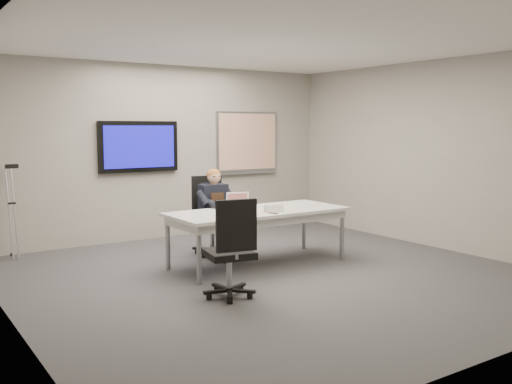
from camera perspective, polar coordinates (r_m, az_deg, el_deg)
floor at (r=7.05m, az=1.76°, el=-8.36°), size 6.00×6.00×0.02m
ceiling at (r=6.88m, az=1.84°, el=14.79°), size 6.00×6.00×0.02m
wall_back at (r=9.42m, az=-8.92°, el=3.97°), size 6.00×0.02×2.80m
wall_front at (r=4.73m, az=23.51°, el=0.97°), size 6.00×0.02×2.80m
wall_left at (r=5.63m, az=-23.86°, el=1.77°), size 0.02×6.00×2.80m
wall_right at (r=8.91m, az=17.71°, el=3.59°), size 0.02×6.00×2.80m
conference_table at (r=7.47m, az=0.22°, el=-2.44°), size 2.37×1.00×0.73m
tv_display at (r=9.17m, az=-11.63°, el=4.47°), size 1.30×0.09×0.80m
whiteboard at (r=10.14m, az=-0.87°, el=4.96°), size 1.25×0.08×1.10m
office_chair_far at (r=8.17m, az=-4.50°, el=-3.80°), size 0.61×0.61×1.11m
office_chair_near at (r=6.07m, az=-2.55°, el=-7.53°), size 0.61×0.61×1.08m
seated_person at (r=7.94m, az=-3.70°, el=-3.02°), size 0.39×0.67×1.23m
crutch at (r=8.53m, az=-23.23°, el=-1.67°), size 0.30×0.68×1.39m
laptop at (r=7.54m, az=-1.57°, el=-1.29°), size 0.36×0.37×0.22m
name_tent at (r=7.26m, az=1.78°, el=-1.67°), size 0.24×0.14×0.09m
pen at (r=7.14m, az=1.70°, el=-2.12°), size 0.07×0.15×0.01m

